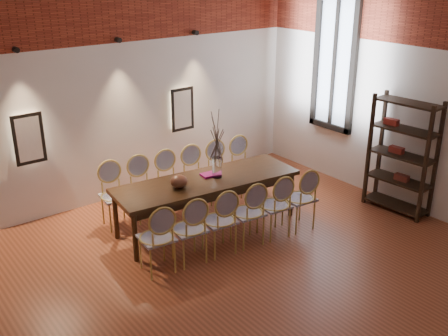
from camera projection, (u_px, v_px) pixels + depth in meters
floor at (254, 297)px, 6.12m from camera, size 7.00×7.00×0.02m
wall_back at (105, 77)px, 7.99m from camera, size 7.00×0.10×4.00m
wall_right at (448, 86)px, 7.39m from camera, size 0.10×7.00×4.00m
niche_left at (28, 139)px, 7.43m from camera, size 0.36×0.06×0.66m
niche_right at (181, 109)px, 8.91m from camera, size 0.36×0.06×0.66m
spot_fixture_left at (16, 50)px, 6.95m from camera, size 0.08×0.10×0.08m
spot_fixture_mid at (118, 40)px, 7.80m from camera, size 0.08×0.10×0.08m
spot_fixture_right at (195, 33)px, 8.59m from camera, size 0.08×0.10×0.08m
window_glass at (336, 57)px, 8.75m from camera, size 0.02×0.78×2.38m
window_frame at (335, 57)px, 8.74m from camera, size 0.08×0.90×2.50m
window_mullion at (335, 57)px, 8.74m from camera, size 0.06×0.06×2.40m
dining_table at (207, 203)px, 7.60m from camera, size 2.77×1.16×0.75m
chair_near_a at (157, 238)px, 6.46m from camera, size 0.49×0.49×0.94m
chair_near_b at (189, 229)px, 6.67m from camera, size 0.49×0.49×0.94m
chair_near_c at (219, 220)px, 6.89m from camera, size 0.49×0.49×0.94m
chair_near_d at (247, 212)px, 7.11m from camera, size 0.49×0.49×0.94m
chair_near_e at (274, 205)px, 7.32m from camera, size 0.49×0.49×0.94m
chair_near_f at (299, 198)px, 7.54m from camera, size 0.49×0.49×0.94m
chair_far_a at (116, 196)px, 7.59m from camera, size 0.49×0.49×0.94m
chair_far_b at (144, 190)px, 7.81m from camera, size 0.49×0.49×0.94m
chair_far_c at (172, 184)px, 8.02m from camera, size 0.49×0.49×0.94m
chair_far_d at (197, 178)px, 8.24m from camera, size 0.49×0.49×0.94m
chair_far_e at (222, 172)px, 8.45m from camera, size 0.49×0.49×0.94m
chair_far_f at (245, 167)px, 8.67m from camera, size 0.49×0.49×0.94m
vase at (217, 167)px, 7.49m from camera, size 0.14×0.14×0.30m
dried_branches at (217, 137)px, 7.32m from camera, size 0.50×0.50×0.70m
bowl at (179, 181)px, 7.16m from camera, size 0.24×0.24×0.18m
book at (210, 174)px, 7.59m from camera, size 0.28×0.21×0.03m
shelving_rack at (402, 155)px, 7.94m from camera, size 0.45×1.02×1.80m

